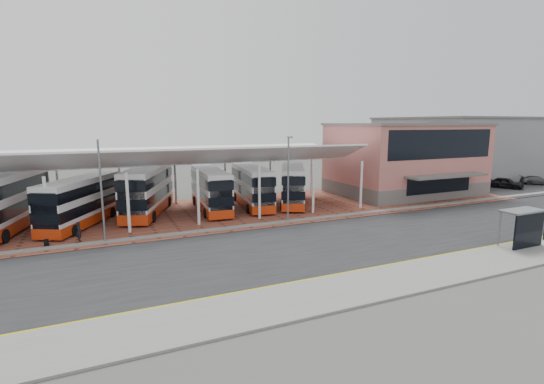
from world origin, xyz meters
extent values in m
plane|color=#444641|center=(0.00, 0.00, 0.00)|extent=(140.00, 140.00, 0.00)
cube|color=black|center=(0.00, -1.00, 0.01)|extent=(120.00, 14.00, 0.02)
cube|color=brown|center=(2.00, 13.00, 0.03)|extent=(72.00, 16.00, 0.06)
cube|color=slate|center=(0.00, -9.00, 0.07)|extent=(120.00, 4.00, 0.14)
cube|color=slate|center=(0.00, 6.20, 0.07)|extent=(120.00, 0.80, 0.14)
cube|color=black|center=(44.00, 10.00, 0.04)|extent=(22.00, 10.00, 0.08)
cube|color=#C8B900|center=(0.00, -7.00, 0.03)|extent=(120.00, 0.12, 0.01)
cube|color=#C8B900|center=(0.00, -6.70, 0.03)|extent=(120.00, 0.12, 0.01)
cylinder|color=white|center=(-18.00, 8.50, 2.60)|extent=(0.26, 0.26, 5.20)
cylinder|color=white|center=(-18.00, 19.50, 2.30)|extent=(0.26, 0.26, 4.60)
cylinder|color=white|center=(-12.00, 8.50, 2.60)|extent=(0.26, 0.26, 5.20)
cylinder|color=white|center=(-12.00, 19.50, 2.30)|extent=(0.26, 0.26, 4.60)
cylinder|color=white|center=(-6.00, 8.50, 2.60)|extent=(0.26, 0.26, 5.20)
cylinder|color=white|center=(-6.00, 19.50, 2.30)|extent=(0.26, 0.26, 4.60)
cylinder|color=white|center=(0.00, 8.50, 2.60)|extent=(0.26, 0.26, 5.20)
cylinder|color=white|center=(0.00, 19.50, 2.30)|extent=(0.26, 0.26, 4.60)
cylinder|color=white|center=(6.00, 8.50, 2.60)|extent=(0.26, 0.26, 5.20)
cylinder|color=white|center=(6.00, 19.50, 2.30)|extent=(0.26, 0.26, 4.60)
cylinder|color=white|center=(12.00, 8.50, 2.60)|extent=(0.26, 0.26, 5.20)
cylinder|color=white|center=(12.00, 19.50, 2.30)|extent=(0.26, 0.26, 4.60)
cube|color=silver|center=(-6.00, 10.70, 6.10)|extent=(37.00, 4.95, 1.95)
cube|color=silver|center=(-6.00, 16.30, 5.90)|extent=(37.00, 7.12, 1.43)
cube|color=#5C5856|center=(23.00, 14.00, 0.90)|extent=(18.00, 12.00, 1.80)
cube|color=#B66963|center=(23.00, 14.00, 5.40)|extent=(18.00, 12.00, 7.20)
cube|color=black|center=(23.00, 8.10, 6.80)|extent=(16.00, 0.25, 3.40)
cube|color=black|center=(23.00, 8.10, 2.10)|extent=(10.00, 0.25, 2.20)
cube|color=#5C5856|center=(23.00, 7.00, 3.20)|extent=(11.00, 2.40, 0.25)
cube|color=#5C5856|center=(23.00, 14.00, 9.10)|extent=(18.40, 12.40, 0.30)
cube|color=slate|center=(48.00, 24.00, 5.00)|extent=(30.00, 20.00, 10.00)
cube|color=#5C5856|center=(48.00, 24.00, 10.10)|extent=(30.50, 20.50, 0.30)
cylinder|color=slate|center=(-14.00, 6.30, 4.00)|extent=(0.16, 0.16, 8.00)
cube|color=slate|center=(-14.00, 6.00, 8.00)|extent=(0.15, 0.90, 0.15)
cylinder|color=slate|center=(2.00, 6.30, 4.00)|extent=(0.16, 0.16, 8.00)
cube|color=slate|center=(2.00, 6.00, 8.00)|extent=(0.15, 0.90, 0.15)
cube|color=silver|center=(-21.49, 13.25, 2.70)|extent=(5.59, 12.39, 4.72)
cube|color=#B92D0B|center=(-21.49, 13.25, 0.77)|extent=(5.64, 12.44, 0.99)
cube|color=black|center=(-21.49, 13.25, 2.20)|extent=(5.64, 12.44, 1.04)
cube|color=black|center=(-21.49, 13.25, 3.96)|extent=(5.64, 12.44, 1.04)
cylinder|color=black|center=(-21.10, 9.16, 0.61)|extent=(0.56, 1.14, 1.10)
cylinder|color=black|center=(-21.89, 17.33, 0.61)|extent=(0.56, 1.14, 1.10)
cylinder|color=black|center=(-19.23, 16.67, 0.61)|extent=(0.56, 1.14, 1.10)
cube|color=silver|center=(-15.71, 12.68, 2.35)|extent=(7.01, 10.39, 4.10)
cube|color=#B92D0B|center=(-15.71, 12.68, 0.68)|extent=(7.06, 10.44, 0.86)
cube|color=black|center=(-15.71, 12.68, 1.92)|extent=(7.06, 10.44, 0.91)
cube|color=black|center=(-15.71, 12.68, 3.44)|extent=(7.06, 10.44, 0.91)
cube|color=black|center=(-18.14, 8.08, 2.25)|extent=(1.94, 1.09, 3.43)
cylinder|color=black|center=(-18.33, 10.27, 0.54)|extent=(0.68, 0.97, 0.95)
cylinder|color=black|center=(-16.22, 9.15, 0.54)|extent=(0.68, 0.97, 0.95)
cylinder|color=black|center=(-15.20, 16.20, 0.54)|extent=(0.68, 0.97, 0.95)
cylinder|color=black|center=(-13.09, 15.09, 0.54)|extent=(0.68, 0.97, 0.95)
cube|color=silver|center=(-9.57, 15.17, 2.60)|extent=(6.62, 11.81, 4.55)
cube|color=#B92D0B|center=(-9.57, 15.17, 0.75)|extent=(6.68, 11.86, 0.95)
cube|color=black|center=(-9.57, 15.17, 2.12)|extent=(6.68, 11.86, 1.00)
cube|color=black|center=(-9.57, 15.17, 3.81)|extent=(6.68, 11.86, 1.00)
cube|color=black|center=(-11.63, 9.78, 2.49)|extent=(2.26, 0.95, 3.81)
cylinder|color=black|center=(-12.13, 12.16, 0.59)|extent=(0.65, 1.09, 1.06)
cylinder|color=black|center=(-9.66, 11.22, 0.59)|extent=(0.65, 1.09, 1.06)
cylinder|color=black|center=(-9.48, 19.12, 0.59)|extent=(0.65, 1.09, 1.06)
cylinder|color=black|center=(-7.01, 18.17, 0.59)|extent=(0.65, 1.09, 1.06)
cube|color=silver|center=(-3.33, 14.13, 2.37)|extent=(3.17, 10.72, 4.13)
cube|color=#B92D0B|center=(-3.33, 14.13, 0.68)|extent=(3.21, 10.76, 0.87)
cube|color=black|center=(-3.33, 14.13, 1.93)|extent=(3.21, 10.76, 0.91)
cube|color=black|center=(-3.33, 14.13, 3.47)|extent=(3.21, 10.76, 0.91)
cube|color=black|center=(-3.71, 8.90, 2.27)|extent=(2.16, 0.25, 3.46)
cylinder|color=black|center=(-4.77, 10.84, 0.54)|extent=(0.34, 0.98, 0.96)
cylinder|color=black|center=(-2.38, 10.66, 0.54)|extent=(0.34, 0.98, 0.96)
cylinder|color=black|center=(-4.28, 17.59, 0.54)|extent=(0.34, 0.98, 0.96)
cylinder|color=black|center=(-1.88, 17.41, 0.54)|extent=(0.34, 0.98, 0.96)
cube|color=silver|center=(1.46, 14.32, 2.39)|extent=(3.83, 10.90, 4.17)
cube|color=#B92D0B|center=(1.46, 14.32, 0.69)|extent=(3.87, 10.95, 0.87)
cube|color=black|center=(1.46, 14.32, 1.95)|extent=(3.87, 10.95, 0.92)
cube|color=black|center=(1.46, 14.32, 3.51)|extent=(3.87, 10.95, 0.92)
cube|color=black|center=(0.75, 9.08, 2.29)|extent=(2.18, 0.39, 3.49)
cylinder|color=black|center=(-0.20, 11.10, 0.55)|extent=(0.40, 1.00, 0.97)
cylinder|color=black|center=(2.20, 10.78, 0.55)|extent=(0.40, 1.00, 0.97)
cylinder|color=black|center=(0.71, 17.87, 0.55)|extent=(0.40, 1.00, 0.97)
cylinder|color=black|center=(3.11, 17.55, 0.55)|extent=(0.40, 1.00, 0.97)
cube|color=silver|center=(6.23, 13.64, 2.36)|extent=(6.80, 10.52, 4.12)
cube|color=#B92D0B|center=(6.23, 13.64, 0.68)|extent=(6.85, 10.57, 0.86)
cube|color=black|center=(6.23, 13.64, 1.93)|extent=(6.85, 10.57, 0.91)
cube|color=black|center=(6.23, 13.64, 3.46)|extent=(6.85, 10.57, 0.91)
cube|color=black|center=(3.92, 8.95, 2.26)|extent=(1.98, 1.04, 3.45)
cylinder|color=black|center=(3.66, 11.14, 0.54)|extent=(0.66, 0.98, 0.96)
cylinder|color=black|center=(5.82, 10.08, 0.54)|extent=(0.66, 0.98, 0.96)
cylinder|color=black|center=(6.64, 17.19, 0.54)|extent=(0.66, 0.98, 0.96)
cylinder|color=black|center=(8.79, 16.14, 0.54)|extent=(0.66, 0.98, 0.96)
imported|color=black|center=(-15.81, 7.25, 0.86)|extent=(0.51, 0.66, 1.60)
cube|color=black|center=(-18.09, 7.01, 0.33)|extent=(0.31, 0.22, 0.53)
imported|color=black|center=(39.01, 10.85, 0.84)|extent=(3.56, 4.83, 1.53)
imported|color=#434649|center=(46.52, 11.20, 0.72)|extent=(4.59, 4.16, 1.29)
cube|color=black|center=(14.53, -8.33, 1.45)|extent=(3.15, 0.15, 2.63)
cube|color=slate|center=(14.53, -7.70, 2.82)|extent=(3.37, 1.60, 0.13)
cylinder|color=slate|center=(13.05, -7.08, 1.45)|extent=(0.11, 0.11, 2.63)
cylinder|color=slate|center=(15.99, -7.06, 1.45)|extent=(0.11, 0.11, 2.63)
cube|color=#C4C688|center=(16.21, -7.69, 1.30)|extent=(0.16, 1.16, 2.10)
camera|label=1|loc=(-14.22, -26.17, 9.25)|focal=26.00mm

